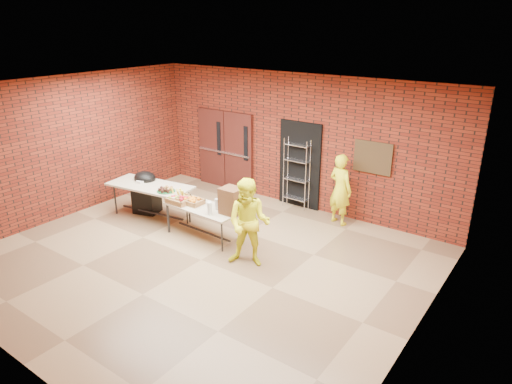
% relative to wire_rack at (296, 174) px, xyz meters
% --- Properties ---
extents(room, '(8.08, 7.08, 3.28)m').
position_rel_wire_rack_xyz_m(room, '(-0.10, -3.32, 0.74)').
color(room, brown).
rests_on(room, ground).
extents(double_doors, '(1.78, 0.12, 2.10)m').
position_rel_wire_rack_xyz_m(double_doors, '(-2.29, 0.12, 0.19)').
color(double_doors, '#3F1812').
rests_on(double_doors, room).
extents(dark_doorway, '(1.10, 0.06, 2.10)m').
position_rel_wire_rack_xyz_m(dark_doorway, '(0.00, 0.14, 0.19)').
color(dark_doorway, black).
rests_on(dark_doorway, room).
extents(bronze_plaque, '(0.85, 0.04, 0.70)m').
position_rel_wire_rack_xyz_m(bronze_plaque, '(1.80, 0.13, 0.69)').
color(bronze_plaque, '#3C2918').
rests_on(bronze_plaque, room).
extents(wire_rack, '(0.63, 0.22, 1.72)m').
position_rel_wire_rack_xyz_m(wire_rack, '(0.00, 0.00, 0.00)').
color(wire_rack, silver).
rests_on(wire_rack, room).
extents(table_left, '(2.07, 1.09, 0.81)m').
position_rel_wire_rack_xyz_m(table_left, '(-2.36, -2.49, -0.11)').
color(table_left, tan).
rests_on(table_left, room).
extents(table_right, '(1.69, 0.76, 0.69)m').
position_rel_wire_rack_xyz_m(table_right, '(-0.74, -2.53, -0.23)').
color(table_right, tan).
rests_on(table_right, room).
extents(basket_bananas, '(0.45, 0.35, 0.14)m').
position_rel_wire_rack_xyz_m(basket_bananas, '(-1.45, -2.53, -0.11)').
color(basket_bananas, '#A27C41').
rests_on(basket_bananas, table_right).
extents(basket_oranges, '(0.42, 0.33, 0.13)m').
position_rel_wire_rack_xyz_m(basket_oranges, '(-1.00, -2.53, -0.11)').
color(basket_oranges, '#A27C41').
rests_on(basket_oranges, table_right).
extents(basket_apples, '(0.48, 0.38, 0.15)m').
position_rel_wire_rack_xyz_m(basket_apples, '(-1.28, -2.66, -0.11)').
color(basket_apples, '#A27C41').
rests_on(basket_apples, table_right).
extents(muffin_tray, '(0.40, 0.40, 0.10)m').
position_rel_wire_rack_xyz_m(muffin_tray, '(-1.75, -2.57, -0.00)').
color(muffin_tray, '#144B23').
rests_on(muffin_tray, table_left).
extents(napkin_box, '(0.16, 0.11, 0.05)m').
position_rel_wire_rack_xyz_m(napkin_box, '(-2.64, -2.54, -0.02)').
color(napkin_box, silver).
rests_on(napkin_box, table_left).
extents(coffee_dispenser, '(0.41, 0.36, 0.54)m').
position_rel_wire_rack_xyz_m(coffee_dispenser, '(-0.03, -2.44, 0.10)').
color(coffee_dispenser, brown).
rests_on(coffee_dispenser, table_right).
extents(cup_stack_front, '(0.08, 0.08, 0.25)m').
position_rel_wire_rack_xyz_m(cup_stack_front, '(-0.39, -2.69, -0.05)').
color(cup_stack_front, silver).
rests_on(cup_stack_front, table_right).
extents(cup_stack_mid, '(0.09, 0.09, 0.26)m').
position_rel_wire_rack_xyz_m(cup_stack_mid, '(-0.33, -2.76, -0.04)').
color(cup_stack_mid, silver).
rests_on(cup_stack_mid, table_right).
extents(cup_stack_back, '(0.08, 0.08, 0.23)m').
position_rel_wire_rack_xyz_m(cup_stack_back, '(-0.41, -2.46, -0.06)').
color(cup_stack_back, silver).
rests_on(cup_stack_back, table_right).
extents(covered_grill, '(0.66, 0.60, 1.01)m').
position_rel_wire_rack_xyz_m(covered_grill, '(-2.72, -2.32, -0.35)').
color(covered_grill, black).
rests_on(covered_grill, room).
extents(volunteer_woman, '(0.67, 0.53, 1.61)m').
position_rel_wire_rack_xyz_m(volunteer_woman, '(1.26, -0.22, -0.05)').
color(volunteer_woman, '#F6F91B').
rests_on(volunteer_woman, room).
extents(volunteer_man, '(0.99, 0.89, 1.68)m').
position_rel_wire_rack_xyz_m(volunteer_man, '(0.73, -2.89, -0.02)').
color(volunteer_man, '#F6F91B').
rests_on(volunteer_man, room).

